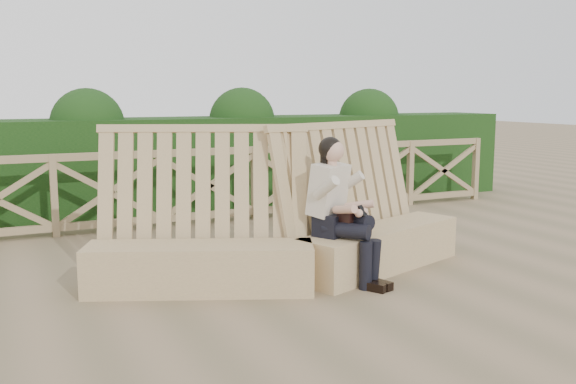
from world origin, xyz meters
name	(u,v)px	position (x,y,z in m)	size (l,w,h in m)	color
ground	(323,286)	(0.00, 0.00, 0.00)	(60.00, 60.00, 0.00)	brown
bench	(293,240)	(-0.14, 0.41, 0.40)	(4.20, 1.54, 1.60)	#9F835B
woman	(339,205)	(0.23, 0.11, 0.78)	(0.65, 0.92, 1.46)	black
guardrail	(209,186)	(0.00, 3.50, 0.55)	(10.10, 0.09, 1.10)	#846C4D
hedge	(185,164)	(0.00, 4.70, 0.75)	(12.00, 1.20, 1.50)	black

